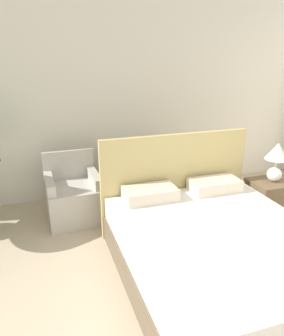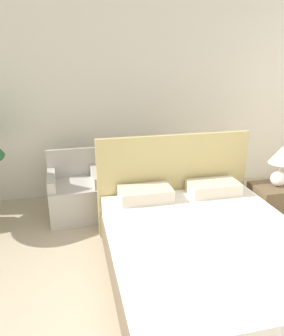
% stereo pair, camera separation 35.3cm
% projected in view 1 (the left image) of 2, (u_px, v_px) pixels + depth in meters
% --- Properties ---
extents(wall_back, '(10.00, 0.06, 2.90)m').
position_uv_depth(wall_back, '(129.00, 97.00, 4.80)').
color(wall_back, silver).
rests_on(wall_back, ground_plane).
extents(bed, '(1.83, 2.19, 1.19)m').
position_uv_depth(bed, '(216.00, 249.00, 3.15)').
color(bed, brown).
rests_on(bed, ground_plane).
extents(armchair_near_window_left, '(0.69, 0.70, 0.85)m').
position_uv_depth(armchair_near_window_left, '(74.00, 198.00, 4.25)').
color(armchair_near_window_left, '#B7B2A8').
rests_on(armchair_near_window_left, ground_plane).
extents(armchair_near_window_right, '(0.68, 0.69, 0.85)m').
position_uv_depth(armchair_near_window_right, '(149.00, 189.00, 4.55)').
color(armchair_near_window_right, '#B7B2A8').
rests_on(armchair_near_window_right, ground_plane).
extents(nightstand, '(0.55, 0.44, 0.55)m').
position_uv_depth(nightstand, '(270.00, 201.00, 4.20)').
color(nightstand, brown).
rests_on(nightstand, ground_plane).
extents(table_lamp, '(0.29, 0.29, 0.50)m').
position_uv_depth(table_lamp, '(277.00, 157.00, 4.00)').
color(table_lamp, white).
rests_on(table_lamp, nightstand).
extents(side_table, '(0.32, 0.32, 0.49)m').
position_uv_depth(side_table, '(112.00, 196.00, 4.42)').
color(side_table, gold).
rests_on(side_table, ground_plane).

